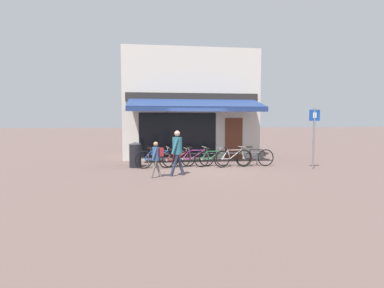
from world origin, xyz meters
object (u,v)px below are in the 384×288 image
Objects in this scene: litter_bin at (135,155)px; bicycle_red at (178,159)px; bicycle_blue at (157,159)px; bicycle_green at (212,158)px; bicycle_black at (255,157)px; pedestrian_adult at (177,148)px; bicycle_purple at (195,158)px; pedestrian_child at (157,155)px; bicycle_silver at (233,158)px; parking_sign at (314,132)px.

bicycle_red is at bearing -7.28° from litter_bin.
bicycle_blue reaches higher than bicycle_green.
litter_bin reaches higher than bicycle_black.
pedestrian_adult is (-3.47, -1.75, 0.59)m from bicycle_black.
bicycle_blue reaches higher than bicycle_purple.
bicycle_green is at bearing -7.01° from bicycle_blue.
pedestrian_adult reaches higher than pedestrian_child.
bicycle_red is 1.49× the size of litter_bin.
bicycle_blue is 1.12× the size of bicycle_green.
bicycle_red is 1.79m from litter_bin.
pedestrian_child is at bearing -164.35° from bicycle_silver.
bicycle_red is 2.35m from bicycle_silver.
bicycle_silver is 0.96m from bicycle_black.
pedestrian_adult is (-2.51, -1.76, 0.59)m from bicycle_silver.
litter_bin is (-2.50, 0.17, 0.15)m from bicycle_purple.
pedestrian_adult is 1.30× the size of pedestrian_child.
parking_sign reaches higher than litter_bin.
bicycle_silver is 0.71× the size of parking_sign.
litter_bin is at bearing 150.62° from bicycle_blue.
pedestrian_child is (-3.24, -2.04, 0.39)m from bicycle_silver.
pedestrian_child is 0.51× the size of parking_sign.
bicycle_purple is at bearing -133.89° from pedestrian_child.
bicycle_blue is 1.71× the size of litter_bin.
litter_bin is (-4.11, 0.39, 0.15)m from bicycle_silver.
pedestrian_adult is 0.80m from pedestrian_child.
parking_sign is at bearing -170.90° from pedestrian_adult.
parking_sign is (3.03, -1.08, 1.11)m from bicycle_silver.
bicycle_purple is (1.59, 0.15, -0.01)m from bicycle_blue.
bicycle_silver is at bearing 160.45° from parking_sign.
bicycle_green is 3.29m from pedestrian_child.
pedestrian_adult is 5.61m from parking_sign.
pedestrian_child is at bearing -101.12° from bicycle_blue.
bicycle_green is 0.95× the size of bicycle_black.
pedestrian_adult is at bearing -53.47° from litter_bin.
bicycle_purple is 2.26m from pedestrian_adult.
litter_bin is 7.35m from parking_sign.
bicycle_purple is 1.09× the size of bicycle_green.
bicycle_green is 2.64m from pedestrian_adult.
bicycle_green is 1.83m from bicycle_black.
bicycle_silver reaches higher than bicycle_purple.
bicycle_purple is 1.63m from bicycle_silver.
bicycle_silver is 4.13m from litter_bin.
bicycle_red is 2.03m from pedestrian_adult.
bicycle_blue is at bearing 162.14° from bicycle_silver.
bicycle_blue reaches higher than bicycle_silver.
bicycle_silver is at bearing -11.33° from bicycle_blue.
pedestrian_adult is at bearing -156.76° from bicycle_black.
bicycle_red is 2.42m from pedestrian_child.
bicycle_purple is 1.67× the size of litter_bin.
litter_bin is at bearing -78.47° from pedestrian_child.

